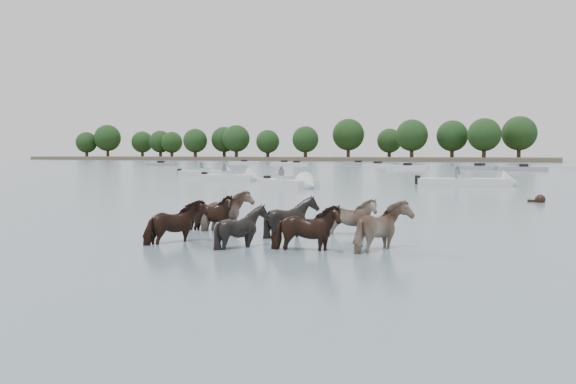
% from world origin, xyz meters
% --- Properties ---
extents(ground, '(400.00, 400.00, 0.00)m').
position_xyz_m(ground, '(0.00, 0.00, 0.00)').
color(ground, slate).
rests_on(ground, ground).
extents(shoreline, '(160.00, 30.00, 1.00)m').
position_xyz_m(shoreline, '(-70.00, 150.00, 0.50)').
color(shoreline, '#4C4233').
rests_on(shoreline, ground).
extents(pony_herd, '(6.59, 4.18, 1.35)m').
position_xyz_m(pony_herd, '(2.98, 0.75, 0.37)').
color(pony_herd, black).
rests_on(pony_herd, ground).
extents(swimming_pony, '(0.72, 0.44, 0.44)m').
position_xyz_m(swimming_pony, '(8.53, 15.52, 0.10)').
color(swimming_pony, black).
rests_on(swimming_pony, ground).
extents(motorboat_a, '(4.81, 2.05, 1.92)m').
position_xyz_m(motorboat_a, '(-12.98, 27.94, 0.23)').
color(motorboat_a, silver).
rests_on(motorboat_a, ground).
extents(motorboat_b, '(5.04, 3.85, 1.92)m').
position_xyz_m(motorboat_b, '(-5.35, 21.21, 0.23)').
color(motorboat_b, silver).
rests_on(motorboat_b, ground).
extents(motorboat_c, '(6.47, 3.03, 1.92)m').
position_xyz_m(motorboat_c, '(4.47, 28.04, 0.22)').
color(motorboat_c, silver).
rests_on(motorboat_c, ground).
extents(motorboat_f, '(5.43, 3.50, 1.92)m').
position_xyz_m(motorboat_f, '(-20.14, 36.22, 0.23)').
color(motorboat_f, silver).
rests_on(motorboat_f, ground).
extents(distant_flotilla, '(107.18, 28.67, 0.93)m').
position_xyz_m(distant_flotilla, '(-1.01, 73.80, 0.26)').
color(distant_flotilla, gray).
rests_on(distant_flotilla, ground).
extents(treeline, '(145.19, 22.84, 12.01)m').
position_xyz_m(treeline, '(-63.88, 150.01, 6.47)').
color(treeline, '#382619').
rests_on(treeline, ground).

